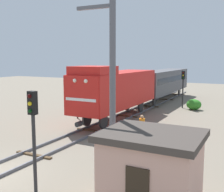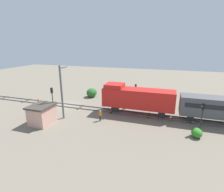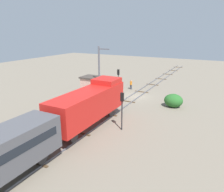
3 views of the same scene
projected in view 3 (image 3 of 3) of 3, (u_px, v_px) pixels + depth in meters
ground_plane at (135, 96)px, 35.23m from camera, size 107.83×107.83×0.00m
railway_track at (135, 96)px, 35.21m from camera, size 2.40×71.88×0.16m
locomotive at (90, 103)px, 23.42m from camera, size 2.90×11.60×4.60m
traffic_signal_near at (118, 77)px, 36.11m from camera, size 0.32×0.34×4.10m
traffic_signal_mid at (122, 104)px, 22.59m from camera, size 0.32×0.34×4.13m
worker_near_track at (131, 84)px, 39.30m from camera, size 0.38×0.38×1.70m
worker_by_signal at (83, 101)px, 29.68m from camera, size 0.38×0.38×1.70m
catenary_mast at (99, 71)px, 33.86m from camera, size 1.94×0.28×7.96m
relay_hut at (92, 84)px, 37.34m from camera, size 3.50×2.90×2.74m
bush_mid at (173, 101)px, 30.14m from camera, size 2.56×2.09×1.86m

